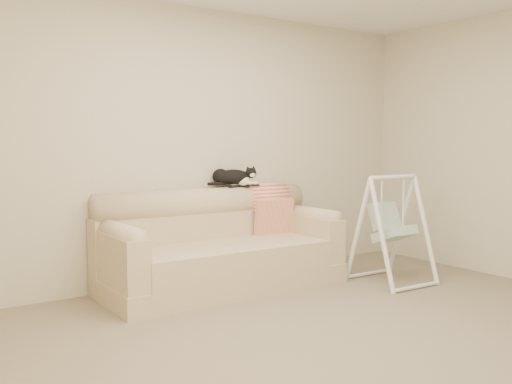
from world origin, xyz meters
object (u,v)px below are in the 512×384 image
sofa (219,249)px  baby_swing (391,229)px  tuxedo_cat (233,177)px  remote_a (235,186)px  remote_b (251,185)px

sofa → baby_swing: (1.45, -0.76, 0.16)m
baby_swing → tuxedo_cat: bearing=137.7°
remote_a → baby_swing: size_ratio=0.18×
tuxedo_cat → baby_swing: 1.60m
sofa → tuxedo_cat: (0.32, 0.26, 0.64)m
tuxedo_cat → sofa: bearing=-140.9°
remote_b → sofa: bearing=-157.0°
remote_b → baby_swing: size_ratio=0.17×
tuxedo_cat → baby_swing: (1.13, -1.03, -0.48)m
sofa → tuxedo_cat: 0.77m
sofa → remote_a: remote_a is taller
remote_b → tuxedo_cat: bearing=163.0°
sofa → baby_swing: 1.65m
remote_a → tuxedo_cat: (-0.01, 0.02, 0.09)m
tuxedo_cat → baby_swing: size_ratio=0.49×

